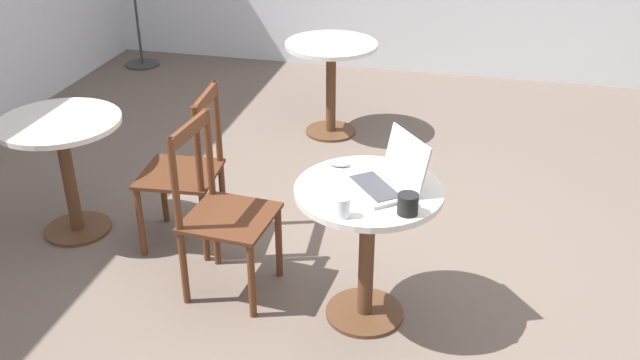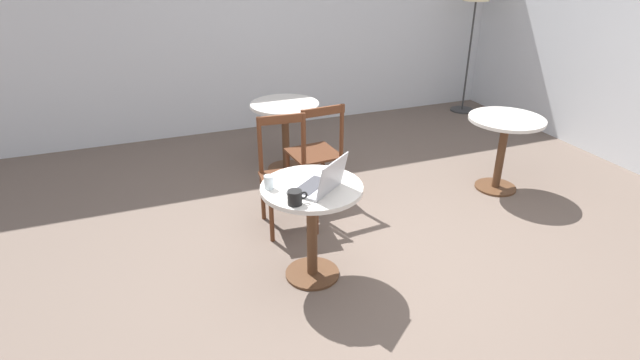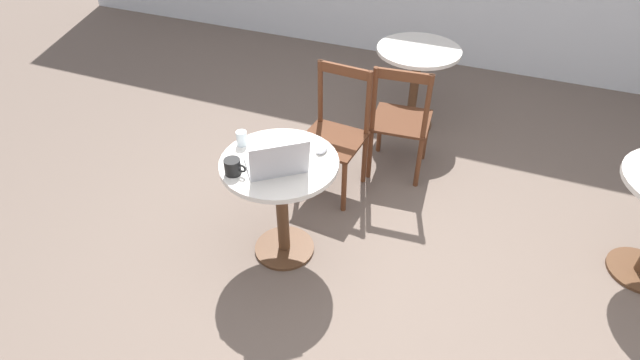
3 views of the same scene
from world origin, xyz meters
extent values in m
plane|color=#66564C|center=(0.00, 0.00, 0.00)|extent=(16.00, 16.00, 0.00)
cube|color=silver|center=(0.00, 3.23, 1.35)|extent=(9.40, 0.06, 2.70)
cylinder|color=#51331E|center=(-0.45, 0.06, 0.01)|extent=(0.38, 0.38, 0.02)
cylinder|color=#51331E|center=(-0.45, 0.06, 0.35)|extent=(0.07, 0.07, 0.65)
cylinder|color=silver|center=(-0.45, 0.06, 0.69)|extent=(0.67, 0.67, 0.03)
cylinder|color=#51331E|center=(1.65, 0.71, 0.01)|extent=(0.38, 0.38, 0.02)
cylinder|color=#51331E|center=(1.65, 0.71, 0.35)|extent=(0.07, 0.07, 0.65)
cylinder|color=silver|center=(1.65, 0.71, 0.69)|extent=(0.67, 0.67, 0.03)
cylinder|color=#51331E|center=(-0.08, 1.84, 0.01)|extent=(0.38, 0.38, 0.02)
cylinder|color=#51331E|center=(-0.08, 1.84, 0.35)|extent=(0.07, 0.07, 0.65)
cylinder|color=silver|center=(-0.08, 1.84, 0.69)|extent=(0.67, 0.67, 0.03)
cylinder|color=#562D19|center=(-0.23, 0.56, 0.21)|extent=(0.04, 0.04, 0.41)
cylinder|color=#562D19|center=(-0.59, 0.59, 0.21)|extent=(0.04, 0.04, 0.41)
cylinder|color=#562D19|center=(-0.20, 0.92, 0.21)|extent=(0.04, 0.04, 0.41)
cylinder|color=#562D19|center=(-0.56, 0.95, 0.21)|extent=(0.04, 0.04, 0.41)
cube|color=#492715|center=(-0.40, 0.75, 0.42)|extent=(0.44, 0.44, 0.02)
cylinder|color=#562D19|center=(-0.20, 0.92, 0.67)|extent=(0.04, 0.04, 0.47)
cylinder|color=#562D19|center=(-0.56, 0.95, 0.67)|extent=(0.04, 0.04, 0.47)
cube|color=#562D19|center=(-0.38, 0.93, 0.87)|extent=(0.39, 0.05, 0.07)
cylinder|color=#562D19|center=(-0.21, 1.35, 0.21)|extent=(0.04, 0.04, 0.41)
cylinder|color=#562D19|center=(0.14, 1.38, 0.21)|extent=(0.04, 0.04, 0.41)
cylinder|color=#562D19|center=(-0.18, 0.99, 0.21)|extent=(0.04, 0.04, 0.41)
cylinder|color=#562D19|center=(0.17, 1.02, 0.21)|extent=(0.04, 0.04, 0.41)
cube|color=#492715|center=(-0.02, 1.18, 0.42)|extent=(0.44, 0.44, 0.02)
cylinder|color=#562D19|center=(-0.18, 0.99, 0.67)|extent=(0.04, 0.04, 0.47)
cylinder|color=#562D19|center=(0.17, 1.02, 0.67)|extent=(0.04, 0.04, 0.47)
cube|color=#562D19|center=(0.00, 1.00, 0.87)|extent=(0.39, 0.06, 0.07)
cylinder|color=#333333|center=(2.78, 2.82, 0.01)|extent=(0.32, 0.32, 0.02)
cylinder|color=#333333|center=(2.78, 2.82, 0.73)|extent=(0.02, 0.02, 1.44)
cube|color=#B7B7BC|center=(-0.45, 0.02, 0.71)|extent=(0.39, 0.37, 0.02)
cube|color=#38383D|center=(-0.46, 0.03, 0.72)|extent=(0.29, 0.26, 0.00)
cube|color=#B7B7BC|center=(-0.37, -0.09, 0.83)|extent=(0.28, 0.24, 0.22)
cube|color=silver|center=(-0.37, -0.08, 0.83)|extent=(0.26, 0.21, 0.20)
ellipsoid|color=#B7B7BC|center=(-0.26, 0.24, 0.72)|extent=(0.06, 0.10, 0.03)
cylinder|color=black|center=(-0.63, -0.13, 0.75)|extent=(0.09, 0.09, 0.09)
torus|color=black|center=(-0.57, -0.13, 0.75)|extent=(0.05, 0.01, 0.05)
cylinder|color=silver|center=(-0.72, 0.13, 0.75)|extent=(0.06, 0.06, 0.09)
camera|label=1|loc=(-3.22, -0.38, 2.22)|focal=40.00mm
camera|label=2|loc=(-1.44, -2.65, 2.15)|focal=28.00mm
camera|label=3|loc=(0.60, -1.93, 2.35)|focal=28.00mm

